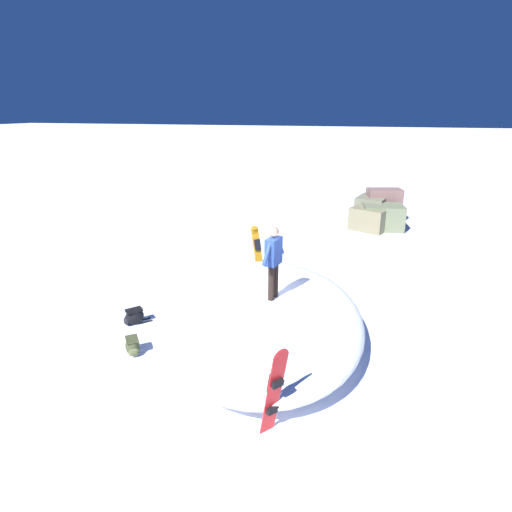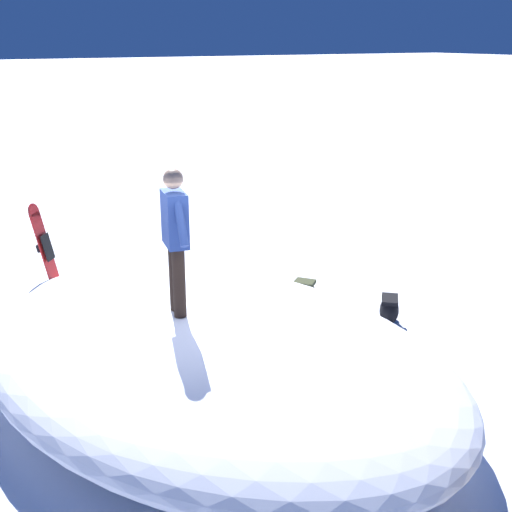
# 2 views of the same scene
# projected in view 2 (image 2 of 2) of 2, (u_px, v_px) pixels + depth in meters

# --- Properties ---
(ground) EXTENTS (240.00, 240.00, 0.00)m
(ground) POSITION_uv_depth(u_px,v_px,m) (196.00, 404.00, 7.32)
(ground) COLOR white
(snow_mound) EXTENTS (7.36, 5.89, 1.01)m
(snow_mound) POSITION_uv_depth(u_px,v_px,m) (205.00, 353.00, 7.42)
(snow_mound) COLOR white
(snow_mound) RESTS_ON ground
(snowboarder_standing) EXTENTS (0.99, 0.30, 1.62)m
(snowboarder_standing) POSITION_uv_depth(u_px,v_px,m) (175.00, 233.00, 6.96)
(snowboarder_standing) COLOR black
(snowboarder_standing) RESTS_ON snow_mound
(snowboard_primary_upright) EXTENTS (0.45, 0.46, 1.71)m
(snowboard_primary_upright) POSITION_uv_depth(u_px,v_px,m) (48.00, 259.00, 9.37)
(snowboard_primary_upright) COLOR red
(snowboard_primary_upright) RESTS_ON ground
(backpack_near) EXTENTS (0.64, 0.59, 0.41)m
(backpack_near) POSITION_uv_depth(u_px,v_px,m) (389.00, 310.00, 9.34)
(backpack_near) COLOR black
(backpack_near) RESTS_ON ground
(backpack_far) EXTENTS (0.55, 0.51, 0.40)m
(backpack_far) POSITION_uv_depth(u_px,v_px,m) (304.00, 292.00, 9.98)
(backpack_far) COLOR #383D23
(backpack_far) RESTS_ON ground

